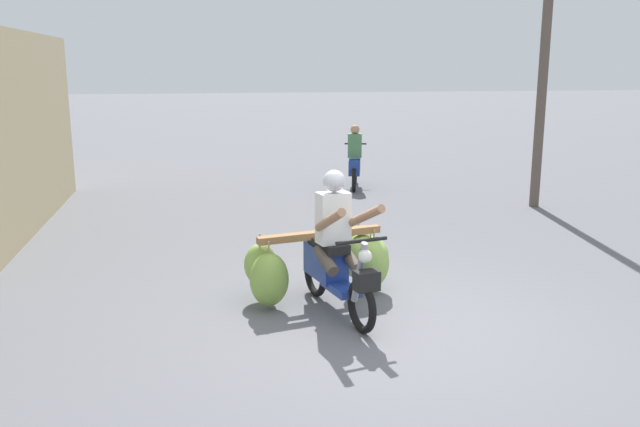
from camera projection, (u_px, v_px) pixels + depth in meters
name	position (u px, v px, depth m)	size (l,w,h in m)	color
ground_plane	(391.00, 331.00, 6.85)	(120.00, 120.00, 0.00)	slate
motorbike_main_loaded	(335.00, 259.00, 7.66)	(1.81, 1.94, 1.58)	black
motorbike_distant_ahead_left	(355.00, 163.00, 14.65)	(0.63, 1.59, 1.40)	black
utility_pole	(543.00, 71.00, 12.32)	(0.18, 0.18, 5.11)	brown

